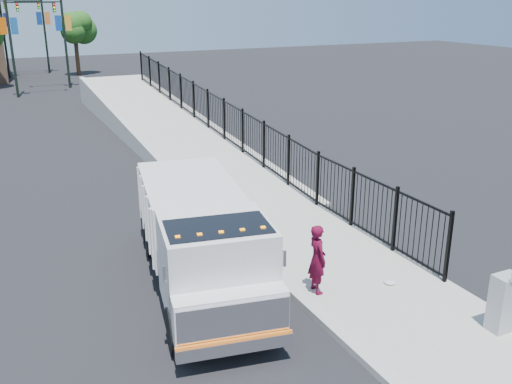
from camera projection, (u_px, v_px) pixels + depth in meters
name	position (u px, v px, depth m)	size (l,w,h in m)	color
ground	(278.00, 281.00, 14.27)	(120.00, 120.00, 0.00)	black
sidewalk	(391.00, 298.00, 13.33)	(3.55, 12.00, 0.12)	#9E998E
curb	(320.00, 316.00, 12.53)	(0.30, 12.00, 0.16)	#ADAAA3
ramp	(168.00, 137.00, 28.77)	(3.95, 24.00, 1.70)	#9E998E
iron_fence	(224.00, 133.00, 25.65)	(0.10, 28.00, 1.80)	black
truck	(201.00, 235.00, 13.52)	(3.45, 7.42, 2.45)	black
worker	(317.00, 259.00, 13.25)	(0.61, 0.40, 1.68)	#4D071E
utility_cabinet	(504.00, 303.00, 11.78)	(0.55, 0.40, 1.25)	gray
debris	(390.00, 282.00, 13.87)	(0.30, 0.30, 0.07)	silver
light_pole_0	(14.00, 33.00, 38.50)	(3.77, 0.22, 8.00)	black
light_pole_1	(60.00, 29.00, 42.32)	(3.77, 0.22, 8.00)	black
light_pole_2	(7.00, 25.00, 47.93)	(3.77, 0.22, 8.00)	black
light_pole_3	(40.00, 24.00, 50.78)	(3.77, 0.22, 8.00)	black
tree_1	(75.00, 30.00, 49.58)	(2.20, 2.20, 5.10)	#382314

